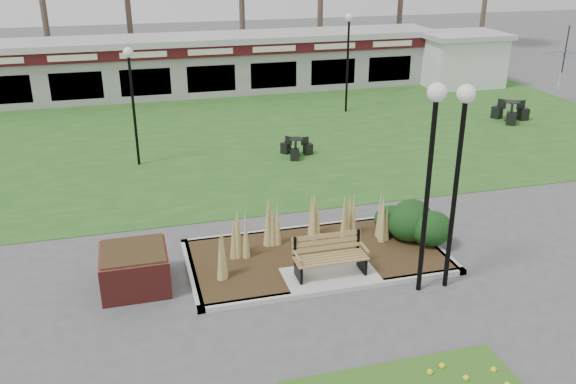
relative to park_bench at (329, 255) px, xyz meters
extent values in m
plane|color=#515154|center=(0.00, -0.25, -0.59)|extent=(100.00, 100.00, 0.00)
cube|color=#295A1C|center=(0.00, 11.75, -0.58)|extent=(34.00, 16.00, 0.02)
cube|color=#321E14|center=(0.00, 0.95, -0.53)|extent=(6.22, 3.22, 0.12)
cube|color=#B7B7B2|center=(0.00, -0.66, -0.53)|extent=(6.40, 0.18, 0.12)
cube|color=#B7B7B2|center=(0.00, 2.56, -0.53)|extent=(6.40, 0.18, 0.12)
cube|color=#B7B7B2|center=(-3.11, 0.95, -0.53)|extent=(0.18, 3.40, 0.12)
cube|color=#B7B7B2|center=(3.11, 0.95, -0.53)|extent=(0.18, 3.40, 0.12)
cube|color=#B7B7B2|center=(0.00, -0.10, -0.52)|extent=(2.20, 1.20, 0.13)
cone|color=tan|center=(-1.90, 1.35, 0.11)|extent=(0.36, 0.36, 1.15)
cone|color=tan|center=(-0.90, 1.75, 0.11)|extent=(0.36, 0.36, 1.15)
cone|color=tan|center=(0.20, 1.95, 0.11)|extent=(0.36, 0.36, 1.15)
cone|color=tan|center=(1.10, 1.75, 0.11)|extent=(0.36, 0.36, 1.15)
cone|color=tan|center=(1.90, 1.35, 0.11)|extent=(0.36, 0.36, 1.15)
cone|color=tan|center=(-2.40, 0.55, 0.11)|extent=(0.36, 0.36, 1.15)
ellipsoid|color=black|center=(2.60, 1.15, 0.00)|extent=(1.21, 1.10, 0.99)
ellipsoid|color=black|center=(3.00, 0.75, -0.04)|extent=(1.10, 1.00, 0.90)
ellipsoid|color=black|center=(2.90, 1.65, -0.06)|extent=(1.06, 0.96, 0.86)
ellipsoid|color=black|center=(2.30, 1.65, -0.11)|extent=(0.92, 0.84, 0.76)
cube|color=#9B8046|center=(0.00, -0.10, -0.03)|extent=(1.70, 0.57, 0.04)
cube|color=#9B8046|center=(0.00, 0.21, 0.25)|extent=(1.70, 0.13, 0.44)
cube|color=black|center=(-0.78, -0.10, -0.25)|extent=(0.06, 0.55, 0.42)
cube|color=black|center=(0.78, -0.10, -0.25)|extent=(0.06, 0.55, 0.42)
cube|color=black|center=(-0.78, 0.20, 0.22)|extent=(0.06, 0.06, 0.50)
cube|color=black|center=(0.78, 0.20, 0.22)|extent=(0.06, 0.06, 0.50)
cube|color=#9B8046|center=(-0.82, -0.12, 0.15)|extent=(0.05, 0.50, 0.04)
cube|color=#9B8046|center=(0.82, -0.12, 0.15)|extent=(0.05, 0.50, 0.04)
cube|color=maroon|center=(-4.40, 0.75, -0.14)|extent=(1.50, 1.50, 0.90)
cube|color=#321E14|center=(-4.40, 0.75, 0.33)|extent=(1.40, 1.40, 0.06)
cube|color=gray|center=(0.00, 19.75, 0.71)|extent=(24.00, 3.00, 2.60)
cube|color=#430E12|center=(0.00, 18.20, 1.76)|extent=(24.00, 0.18, 0.55)
cube|color=silver|center=(0.00, 19.75, 2.16)|extent=(24.60, 3.40, 0.30)
cube|color=silver|center=(0.00, 18.09, 1.76)|extent=(22.00, 0.02, 0.28)
cube|color=black|center=(0.00, 18.30, 0.41)|extent=(22.00, 0.10, 1.30)
cube|color=white|center=(13.50, 17.75, 0.71)|extent=(4.00, 3.00, 2.60)
cube|color=silver|center=(13.50, 17.75, 2.11)|extent=(4.40, 3.40, 0.25)
cylinder|color=#47382B|center=(-9.00, 27.75, 2.00)|extent=(0.36, 0.36, 5.17)
cylinder|color=#47382B|center=(-3.00, 27.75, 2.00)|extent=(0.36, 0.36, 5.17)
cylinder|color=#47382B|center=(3.00, 27.75, 2.00)|extent=(0.36, 0.36, 5.17)
cylinder|color=#47382B|center=(9.00, 27.75, 2.00)|extent=(0.36, 0.36, 5.17)
cylinder|color=#47382B|center=(15.00, 27.75, 2.00)|extent=(0.36, 0.36, 5.17)
cylinder|color=#47382B|center=(21.00, 27.75, 2.00)|extent=(0.36, 0.36, 5.17)
cylinder|color=black|center=(2.46, -1.05, 1.57)|extent=(0.11, 0.11, 4.32)
sphere|color=white|center=(2.46, -1.05, 3.90)|extent=(0.39, 0.39, 0.39)
cylinder|color=black|center=(1.80, -1.05, 1.60)|extent=(0.11, 0.11, 4.38)
sphere|color=white|center=(1.80, -1.05, 3.97)|extent=(0.39, 0.39, 0.39)
cylinder|color=black|center=(-3.99, 9.16, 1.31)|extent=(0.09, 0.09, 3.79)
sphere|color=white|center=(-3.99, 9.16, 3.35)|extent=(0.34, 0.34, 0.34)
cylinder|color=black|center=(5.59, 14.06, 1.45)|extent=(0.10, 0.10, 4.08)
sphere|color=white|center=(5.59, 14.06, 3.65)|extent=(0.37, 0.37, 0.37)
cylinder|color=black|center=(1.65, 8.61, -0.56)|extent=(0.38, 0.38, 0.03)
cylinder|color=black|center=(1.65, 8.61, -0.25)|extent=(0.04, 0.04, 0.63)
cylinder|color=black|center=(1.65, 8.61, 0.08)|extent=(0.52, 0.52, 0.02)
cube|color=black|center=(2.12, 8.67, -0.37)|extent=(0.34, 0.34, 0.40)
cube|color=black|center=(1.35, 8.98, -0.37)|extent=(0.42, 0.42, 0.40)
cube|color=black|center=(1.47, 8.16, -0.37)|extent=(0.39, 0.39, 0.40)
cylinder|color=black|center=(12.00, 10.66, -0.55)|extent=(0.51, 0.51, 0.03)
cylinder|color=black|center=(12.00, 10.66, -0.14)|extent=(0.06, 0.06, 0.83)
cylinder|color=black|center=(12.00, 10.66, 0.28)|extent=(0.69, 0.69, 0.03)
cube|color=black|center=(12.63, 10.65, -0.30)|extent=(0.40, 0.40, 0.53)
cube|color=black|center=(11.69, 11.21, -0.30)|extent=(0.53, 0.53, 0.53)
cube|color=black|center=(11.68, 10.12, -0.30)|extent=(0.54, 0.54, 0.53)
cylinder|color=black|center=(16.00, 12.75, 0.51)|extent=(0.06, 0.06, 2.20)
imported|color=#2E53A2|center=(16.00, 12.75, 1.07)|extent=(2.78, 2.80, 1.91)
camera|label=1|loc=(-4.21, -11.83, 6.77)|focal=38.00mm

